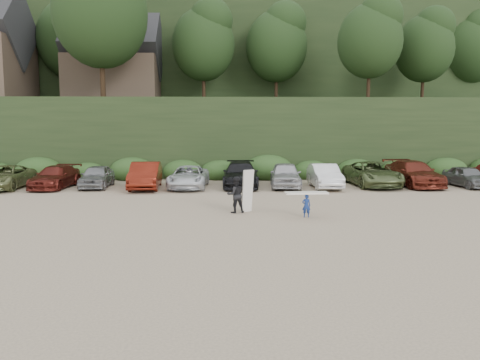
{
  "coord_description": "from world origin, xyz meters",
  "views": [
    {
      "loc": [
        -2.06,
        -19.56,
        3.97
      ],
      "look_at": [
        -1.33,
        3.0,
        1.3
      ],
      "focal_mm": 35.0,
      "sensor_mm": 36.0,
      "label": 1
    }
  ],
  "objects": [
    {
      "name": "parked_cars",
      "position": [
        -2.6,
        10.02,
        0.76
      ],
      "size": [
        39.54,
        6.16,
        1.65
      ],
      "color": "#A5A5AA",
      "rests_on": "ground"
    },
    {
      "name": "ground",
      "position": [
        0.0,
        0.0,
        0.0
      ],
      "size": [
        120.0,
        120.0,
        0.0
      ],
      "primitive_type": "plane",
      "color": "tan",
      "rests_on": "ground"
    },
    {
      "name": "adult_surfer",
      "position": [
        -1.53,
        1.35,
        0.84
      ],
      "size": [
        1.31,
        0.79,
        1.95
      ],
      "color": "black",
      "rests_on": "ground"
    },
    {
      "name": "hillside_backdrop",
      "position": [
        -0.26,
        35.93,
        11.22
      ],
      "size": [
        90.0,
        41.5,
        28.0
      ],
      "color": "black",
      "rests_on": "ground"
    },
    {
      "name": "child_surfer",
      "position": [
        1.45,
        0.22,
        0.75
      ],
      "size": [
        1.86,
        0.63,
        1.1
      ],
      "color": "navy",
      "rests_on": "ground"
    }
  ]
}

